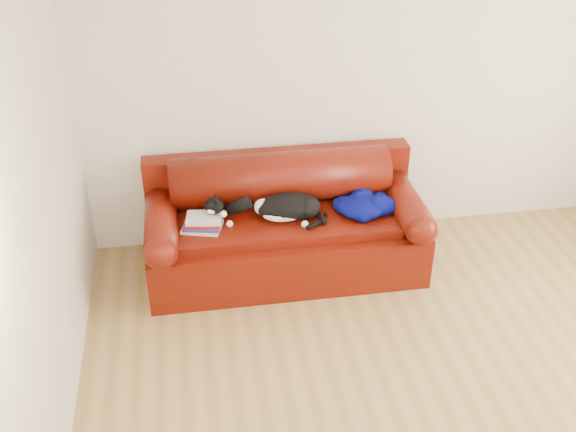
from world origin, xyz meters
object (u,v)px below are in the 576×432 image
object	(u,v)px
blanket	(364,205)
book_stack	(203,223)
cat	(287,208)
sofa_base	(285,243)

from	to	relation	value
blanket	book_stack	bearing A→B (deg)	-178.25
cat	book_stack	bearing A→B (deg)	-161.52
sofa_base	cat	distance (m)	0.36
sofa_base	book_stack	distance (m)	0.70
sofa_base	cat	xyz separation A→B (m)	(0.01, -0.06, 0.36)
book_stack	blanket	xyz separation A→B (m)	(1.22, 0.04, 0.01)
sofa_base	cat	world-z (taller)	cat
book_stack	blanket	world-z (taller)	blanket
sofa_base	blanket	size ratio (longest dim) A/B	4.20
book_stack	cat	size ratio (longest dim) A/B	0.50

